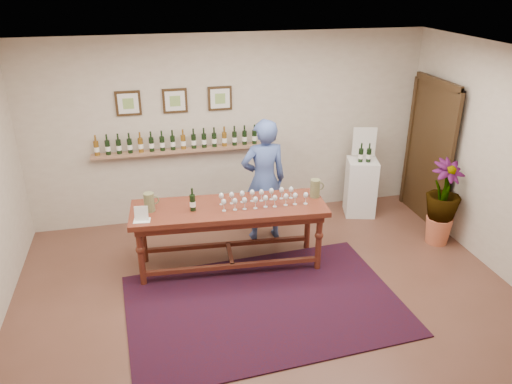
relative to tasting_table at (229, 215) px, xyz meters
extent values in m
plane|color=brown|center=(0.31, -0.96, -0.74)|extent=(6.00, 6.00, 0.00)
plane|color=beige|center=(0.31, 1.54, 0.66)|extent=(6.00, 0.00, 6.00)
plane|color=beige|center=(0.31, -3.46, 0.66)|extent=(6.00, 0.00, 6.00)
plane|color=silver|center=(0.31, -0.96, 2.06)|extent=(6.00, 6.00, 0.00)
cube|color=#A17557|center=(-0.49, 1.45, 0.41)|extent=(2.50, 0.16, 0.04)
cube|color=black|center=(3.25, 0.74, 0.31)|extent=(0.10, 1.00, 2.10)
cube|color=#302010|center=(3.20, 0.74, 0.31)|extent=(0.04, 1.12, 2.22)
cube|color=#302010|center=(-1.14, 1.52, 1.14)|extent=(0.35, 0.03, 0.35)
cube|color=silver|center=(-1.14, 1.50, 1.14)|extent=(0.28, 0.01, 0.28)
cube|color=#7CA050|center=(-1.14, 1.49, 1.14)|extent=(0.15, 0.00, 0.15)
cube|color=#302010|center=(-0.49, 1.52, 1.14)|extent=(0.35, 0.03, 0.35)
cube|color=silver|center=(-0.49, 1.50, 1.14)|extent=(0.28, 0.01, 0.28)
cube|color=#7CA050|center=(-0.49, 1.49, 1.14)|extent=(0.15, 0.00, 0.15)
cube|color=#302010|center=(0.16, 1.52, 1.14)|extent=(0.35, 0.03, 0.35)
cube|color=silver|center=(0.16, 1.50, 1.14)|extent=(0.28, 0.01, 0.28)
cube|color=#7CA050|center=(0.16, 1.49, 1.14)|extent=(0.15, 0.00, 0.15)
cube|color=#400B0F|center=(0.23, -0.95, -0.73)|extent=(3.27, 2.28, 0.02)
cube|color=#492312|center=(0.00, 0.00, 0.10)|extent=(2.50, 0.94, 0.07)
cube|color=#492312|center=(0.00, 0.00, 0.02)|extent=(2.36, 0.80, 0.11)
cylinder|color=#492312|center=(-1.13, -0.20, -0.34)|extent=(0.08, 0.08, 0.80)
cylinder|color=#492312|center=(1.09, -0.35, -0.34)|extent=(0.08, 0.08, 0.80)
cylinder|color=#492312|center=(-1.09, 0.35, -0.34)|extent=(0.08, 0.08, 0.80)
cylinder|color=#492312|center=(1.13, 0.20, -0.34)|extent=(0.08, 0.08, 0.80)
cube|color=#492312|center=(-0.02, -0.28, -0.58)|extent=(2.23, 0.21, 0.06)
cube|color=#492312|center=(0.02, 0.28, -0.58)|extent=(2.23, 0.21, 0.06)
cube|color=#492312|center=(0.00, 0.00, -0.58)|extent=(0.09, 0.56, 0.06)
cube|color=silver|center=(-1.08, -0.15, 0.22)|extent=(0.21, 0.16, 0.18)
cube|color=white|center=(2.30, 1.06, -0.29)|extent=(0.55, 0.55, 0.90)
cube|color=silver|center=(2.36, 1.21, 0.41)|extent=(0.36, 0.11, 0.50)
cone|color=#BD603F|center=(3.00, -0.07, -0.54)|extent=(0.37, 0.37, 0.39)
imported|color=#1A3516|center=(3.00, -0.07, -0.01)|extent=(0.65, 0.65, 0.68)
imported|color=#3C518F|center=(0.62, 0.66, 0.15)|extent=(0.67, 0.45, 1.78)
camera|label=1|loc=(-0.95, -5.59, 2.86)|focal=35.00mm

